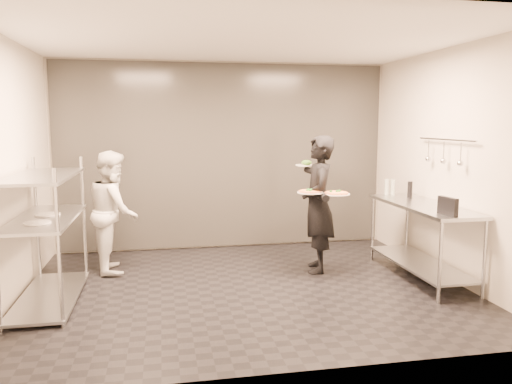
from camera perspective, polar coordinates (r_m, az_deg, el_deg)
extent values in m
cube|color=black|center=(5.89, -1.10, -10.92)|extent=(5.00, 4.00, 0.00)
cube|color=white|center=(5.64, -1.18, 17.10)|extent=(5.00, 4.00, 0.00)
cube|color=beige|center=(7.56, -3.67, 4.13)|extent=(5.00, 0.00, 2.80)
cube|color=beige|center=(3.65, 4.12, -0.04)|extent=(5.00, 0.00, 2.80)
cube|color=beige|center=(5.73, -26.62, 2.06)|extent=(0.00, 4.00, 2.80)
cube|color=beige|center=(6.49, 21.21, 2.97)|extent=(0.00, 4.00, 2.80)
cube|color=silver|center=(7.53, -3.65, 4.12)|extent=(4.90, 0.04, 2.74)
cylinder|color=#ADAFB4|center=(6.54, -23.77, -2.89)|extent=(0.04, 0.04, 1.50)
cylinder|color=#ADAFB4|center=(4.95, -21.62, -6.11)|extent=(0.04, 0.04, 1.50)
cylinder|color=#ADAFB4|center=(6.44, -19.08, -2.81)|extent=(0.04, 0.04, 1.50)
cube|color=#9EA2A7|center=(5.92, -22.47, -10.91)|extent=(0.60, 1.60, 0.03)
cube|color=#9EA2A7|center=(5.71, -22.93, -2.81)|extent=(0.60, 1.60, 0.03)
cube|color=#9EA2A7|center=(5.65, -23.18, 1.68)|extent=(0.60, 1.60, 0.03)
cylinder|color=white|center=(5.37, -23.72, -3.23)|extent=(0.26, 0.26, 0.01)
cylinder|color=white|center=(5.81, -22.74, -2.38)|extent=(0.26, 0.26, 0.01)
cylinder|color=#ADAFB4|center=(5.63, 20.30, -7.53)|extent=(0.04, 0.04, 0.90)
cylinder|color=#ADAFB4|center=(7.11, 13.17, -4.05)|extent=(0.04, 0.04, 0.90)
cylinder|color=#ADAFB4|center=(5.91, 24.66, -7.04)|extent=(0.04, 0.04, 0.90)
cylinder|color=#ADAFB4|center=(7.33, 16.89, -3.82)|extent=(0.04, 0.04, 0.90)
cube|color=#9EA2A7|center=(6.54, 18.26, -7.74)|extent=(0.57, 1.71, 0.03)
cube|color=#9EA2A7|center=(6.39, 18.54, -1.50)|extent=(0.60, 1.80, 0.04)
cylinder|color=#ADAFB4|center=(6.44, 20.89, 5.62)|extent=(0.02, 1.20, 0.02)
cylinder|color=#ADAFB4|center=(6.14, 22.38, 4.24)|extent=(0.01, 0.01, 0.22)
sphere|color=#ADAFB4|center=(6.15, 22.31, 3.03)|extent=(0.07, 0.07, 0.07)
cylinder|color=#ADAFB4|center=(6.44, 20.68, 4.47)|extent=(0.01, 0.01, 0.22)
sphere|color=#ADAFB4|center=(6.45, 20.62, 3.32)|extent=(0.07, 0.07, 0.07)
cylinder|color=#ADAFB4|center=(6.74, 19.13, 4.68)|extent=(0.01, 0.01, 0.22)
sphere|color=#ADAFB4|center=(6.75, 19.08, 3.58)|extent=(0.07, 0.07, 0.07)
imported|color=black|center=(6.40, 7.11, -1.40)|extent=(0.55, 0.71, 1.74)
imported|color=silver|center=(6.65, -15.95, -2.13)|extent=(0.67, 0.82, 1.55)
cylinder|color=white|center=(6.14, 6.19, -0.06)|extent=(0.31, 0.31, 0.01)
cylinder|color=#C37346|center=(6.14, 6.19, 0.05)|extent=(0.28, 0.28, 0.02)
cylinder|color=#C54C1A|center=(6.14, 6.19, 0.14)|extent=(0.24, 0.24, 0.01)
sphere|color=#195814|center=(6.14, 6.19, 0.22)|extent=(0.04, 0.04, 0.04)
cylinder|color=white|center=(6.18, 9.16, -0.24)|extent=(0.33, 0.33, 0.01)
cylinder|color=#C37346|center=(6.17, 9.17, -0.13)|extent=(0.29, 0.29, 0.02)
cylinder|color=#C54C1A|center=(6.17, 9.17, -0.04)|extent=(0.26, 0.26, 0.01)
sphere|color=#195814|center=(6.17, 9.17, 0.04)|extent=(0.04, 0.04, 0.04)
cylinder|color=white|center=(6.60, 5.80, 3.06)|extent=(0.29, 0.29, 0.01)
ellipsoid|color=#2A6018|center=(6.59, 5.81, 3.36)|extent=(0.13, 0.13, 0.07)
cube|color=black|center=(5.70, 21.06, -1.53)|extent=(0.09, 0.28, 0.20)
cylinder|color=#99A79A|center=(7.03, 14.71, 0.54)|extent=(0.06, 0.06, 0.22)
cylinder|color=#99A79A|center=(7.07, 15.37, 0.53)|extent=(0.06, 0.06, 0.21)
cylinder|color=black|center=(6.86, 17.18, 0.27)|extent=(0.06, 0.06, 0.21)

